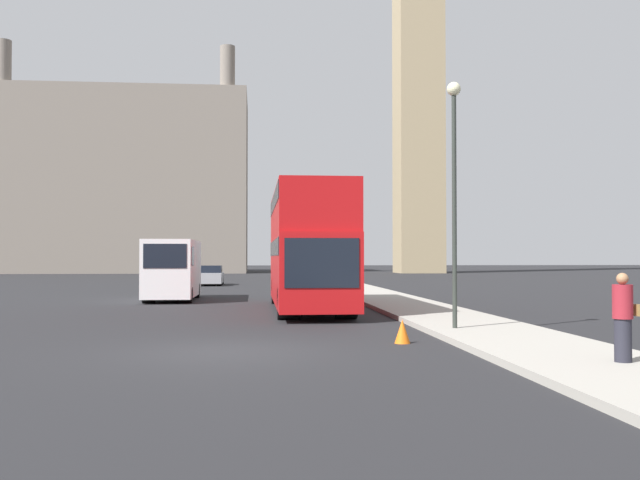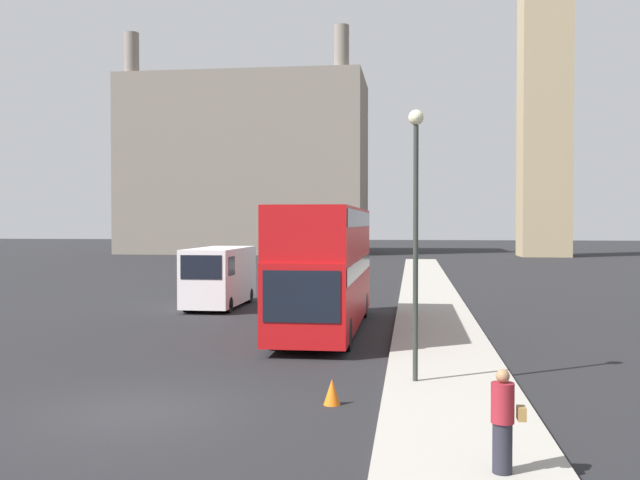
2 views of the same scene
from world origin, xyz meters
name	(u,v)px [view 2 (image 2 of 2)]	position (x,y,z in m)	size (l,w,h in m)	color
ground_plane	(136,410)	(0.00, 0.00, 0.00)	(300.00, 300.00, 0.00)	black
sidewalk_strip	(458,418)	(6.53, 0.00, 0.07)	(3.05, 120.00, 0.15)	#9E998E
building_block_distant	(247,166)	(-15.75, 76.96, 11.24)	(30.61, 14.91, 27.33)	slate
red_double_decker_bus	(325,262)	(2.55, 11.24, 2.45)	(2.55, 11.04, 4.39)	#B71114
white_van	(219,276)	(-3.12, 17.67, 1.45)	(2.12, 5.82, 2.72)	white
pedestrian	(503,421)	(6.98, -3.21, 0.92)	(0.50, 0.34, 1.55)	#23232D
street_lamp	(416,206)	(5.71, 2.85, 4.26)	(0.36, 0.36, 6.35)	#2D332D
parked_sedan	(294,269)	(-2.55, 35.21, 0.63)	(1.80, 4.52, 1.38)	#99999E
traffic_cone	(332,392)	(3.95, 0.98, 0.28)	(0.36, 0.36, 0.55)	orange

